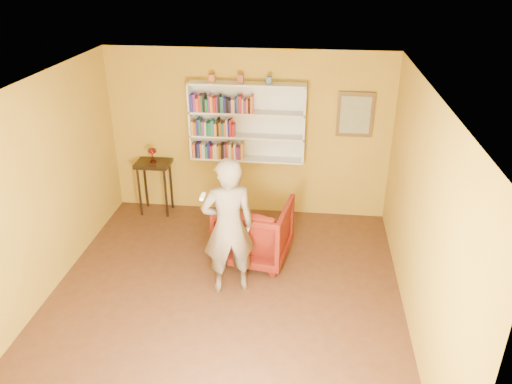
# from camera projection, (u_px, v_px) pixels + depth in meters

# --- Properties ---
(room_shell) EXTENTS (5.30, 5.80, 2.88)m
(room_shell) POSITION_uv_depth(u_px,v_px,m) (221.00, 232.00, 5.88)
(room_shell) COLOR #412415
(room_shell) RESTS_ON ground
(bookshelf) EXTENTS (1.80, 0.29, 1.23)m
(bookshelf) POSITION_uv_depth(u_px,v_px,m) (248.00, 122.00, 7.78)
(bookshelf) COLOR silver
(bookshelf) RESTS_ON room_shell
(books_row_lower) EXTENTS (0.81, 0.19, 0.27)m
(books_row_lower) POSITION_uv_depth(u_px,v_px,m) (219.00, 151.00, 7.93)
(books_row_lower) COLOR #D05529
(books_row_lower) RESTS_ON bookshelf
(books_row_middle) EXTENTS (0.68, 0.19, 0.27)m
(books_row_middle) POSITION_uv_depth(u_px,v_px,m) (213.00, 128.00, 7.77)
(books_row_middle) COLOR orange
(books_row_middle) RESTS_ON bookshelf
(books_row_upper) EXTENTS (0.96, 0.19, 0.27)m
(books_row_upper) POSITION_uv_depth(u_px,v_px,m) (221.00, 104.00, 7.59)
(books_row_upper) COLOR navy
(books_row_upper) RESTS_ON bookshelf
(ornament_left) EXTENTS (0.09, 0.09, 0.12)m
(ornament_left) POSITION_uv_depth(u_px,v_px,m) (212.00, 78.00, 7.48)
(ornament_left) COLOR #AA5630
(ornament_left) RESTS_ON bookshelf
(ornament_centre) EXTENTS (0.09, 0.09, 0.12)m
(ornament_centre) POSITION_uv_depth(u_px,v_px,m) (241.00, 79.00, 7.43)
(ornament_centre) COLOR brown
(ornament_centre) RESTS_ON bookshelf
(ornament_right) EXTENTS (0.08, 0.08, 0.11)m
(ornament_right) POSITION_uv_depth(u_px,v_px,m) (269.00, 80.00, 7.39)
(ornament_right) COLOR #445972
(ornament_right) RESTS_ON bookshelf
(framed_painting) EXTENTS (0.55, 0.05, 0.70)m
(framed_painting) POSITION_uv_depth(u_px,v_px,m) (355.00, 115.00, 7.58)
(framed_painting) COLOR #513717
(framed_painting) RESTS_ON room_shell
(console_table) EXTENTS (0.55, 0.42, 0.91)m
(console_table) POSITION_uv_depth(u_px,v_px,m) (154.00, 171.00, 8.16)
(console_table) COLOR black
(console_table) RESTS_ON ground
(ruby_lustre) EXTENTS (0.14, 0.15, 0.24)m
(ruby_lustre) POSITION_uv_depth(u_px,v_px,m) (152.00, 152.00, 8.02)
(ruby_lustre) COLOR maroon
(ruby_lustre) RESTS_ON console_table
(armchair) EXTENTS (1.09, 1.12, 0.89)m
(armchair) POSITION_uv_depth(u_px,v_px,m) (254.00, 230.00, 7.03)
(armchair) COLOR #4E0905
(armchair) RESTS_ON ground
(person) EXTENTS (0.78, 0.63, 1.83)m
(person) POSITION_uv_depth(u_px,v_px,m) (228.00, 227.00, 6.17)
(person) COLOR #67594C
(person) RESTS_ON ground
(game_remote) EXTENTS (0.04, 0.15, 0.04)m
(game_remote) POSITION_uv_depth(u_px,v_px,m) (203.00, 197.00, 5.59)
(game_remote) COLOR white
(game_remote) RESTS_ON person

